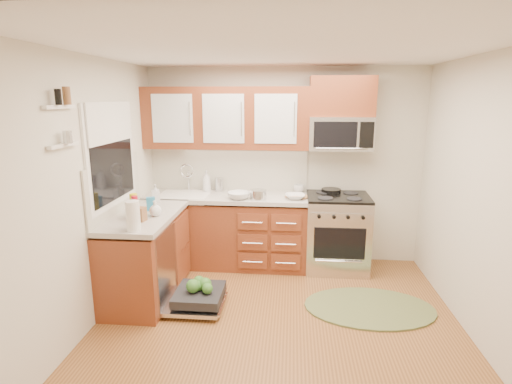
# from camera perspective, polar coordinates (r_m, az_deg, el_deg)

# --- Properties ---
(floor) EXTENTS (3.50, 3.50, 0.00)m
(floor) POSITION_cam_1_polar(r_m,az_deg,el_deg) (4.00, 3.09, -18.73)
(floor) COLOR brown
(floor) RESTS_ON ground
(ceiling) EXTENTS (3.50, 3.50, 0.00)m
(ceiling) POSITION_cam_1_polar(r_m,az_deg,el_deg) (3.41, 3.64, 19.70)
(ceiling) COLOR white
(ceiling) RESTS_ON ground
(wall_back) EXTENTS (3.50, 0.04, 2.50)m
(wall_back) POSITION_cam_1_polar(r_m,az_deg,el_deg) (5.21, 4.01, 3.67)
(wall_back) COLOR beige
(wall_back) RESTS_ON ground
(wall_front) EXTENTS (3.50, 0.04, 2.50)m
(wall_front) POSITION_cam_1_polar(r_m,az_deg,el_deg) (1.86, 1.40, -14.58)
(wall_front) COLOR beige
(wall_front) RESTS_ON ground
(wall_left) EXTENTS (0.04, 3.50, 2.50)m
(wall_left) POSITION_cam_1_polar(r_m,az_deg,el_deg) (3.96, -22.87, -0.43)
(wall_left) COLOR beige
(wall_left) RESTS_ON ground
(wall_right) EXTENTS (0.04, 3.50, 2.50)m
(wall_right) POSITION_cam_1_polar(r_m,az_deg,el_deg) (3.86, 30.26, -1.53)
(wall_right) COLOR beige
(wall_right) RESTS_ON ground
(base_cabinet_back) EXTENTS (2.05, 0.60, 0.85)m
(base_cabinet_back) POSITION_cam_1_polar(r_m,az_deg,el_deg) (5.19, -4.28, -5.77)
(base_cabinet_back) COLOR brown
(base_cabinet_back) RESTS_ON ground
(base_cabinet_left) EXTENTS (0.60, 1.25, 0.85)m
(base_cabinet_left) POSITION_cam_1_polar(r_m,az_deg,el_deg) (4.54, -15.42, -9.11)
(base_cabinet_left) COLOR brown
(base_cabinet_left) RESTS_ON ground
(countertop_back) EXTENTS (2.07, 0.64, 0.05)m
(countertop_back) POSITION_cam_1_polar(r_m,az_deg,el_deg) (5.05, -4.39, -0.71)
(countertop_back) COLOR beige
(countertop_back) RESTS_ON base_cabinet_back
(countertop_left) EXTENTS (0.64, 1.27, 0.05)m
(countertop_left) POSITION_cam_1_polar(r_m,az_deg,el_deg) (4.38, -15.68, -3.36)
(countertop_left) COLOR beige
(countertop_left) RESTS_ON base_cabinet_left
(backsplash_back) EXTENTS (2.05, 0.02, 0.57)m
(backsplash_back) POSITION_cam_1_polar(r_m,az_deg,el_deg) (5.27, -3.92, 3.34)
(backsplash_back) COLOR #BBB8A7
(backsplash_back) RESTS_ON ground
(backsplash_left) EXTENTS (0.02, 1.25, 0.57)m
(backsplash_left) POSITION_cam_1_polar(r_m,az_deg,el_deg) (4.42, -19.51, 0.66)
(backsplash_left) COLOR #BBB8A7
(backsplash_left) RESTS_ON ground
(upper_cabinets) EXTENTS (2.05, 0.35, 0.75)m
(upper_cabinets) POSITION_cam_1_polar(r_m,az_deg,el_deg) (5.04, -4.33, 10.49)
(upper_cabinets) COLOR brown
(upper_cabinets) RESTS_ON ground
(cabinet_over_mw) EXTENTS (0.76, 0.35, 0.47)m
(cabinet_over_mw) POSITION_cam_1_polar(r_m,az_deg,el_deg) (5.00, 12.17, 13.20)
(cabinet_over_mw) COLOR brown
(cabinet_over_mw) RESTS_ON ground
(range) EXTENTS (0.76, 0.64, 0.95)m
(range) POSITION_cam_1_polar(r_m,az_deg,el_deg) (5.12, 11.45, -5.69)
(range) COLOR silver
(range) RESTS_ON ground
(microwave) EXTENTS (0.76, 0.38, 0.40)m
(microwave) POSITION_cam_1_polar(r_m,az_deg,el_deg) (4.99, 11.96, 8.20)
(microwave) COLOR silver
(microwave) RESTS_ON ground
(sink) EXTENTS (0.62, 0.50, 0.26)m
(sink) POSITION_cam_1_polar(r_m,az_deg,el_deg) (5.17, -10.16, -1.70)
(sink) COLOR white
(sink) RESTS_ON ground
(dishwasher) EXTENTS (0.70, 0.60, 0.20)m
(dishwasher) POSITION_cam_1_polar(r_m,az_deg,el_deg) (4.31, -8.62, -14.76)
(dishwasher) COLOR silver
(dishwasher) RESTS_ON ground
(window) EXTENTS (0.03, 1.05, 1.05)m
(window) POSITION_cam_1_polar(r_m,az_deg,el_deg) (4.34, -19.99, 4.97)
(window) COLOR white
(window) RESTS_ON ground
(window_blind) EXTENTS (0.02, 0.96, 0.40)m
(window_blind) POSITION_cam_1_polar(r_m,az_deg,el_deg) (4.30, -20.04, 9.33)
(window_blind) COLOR white
(window_blind) RESTS_ON ground
(shelf_upper) EXTENTS (0.04, 0.40, 0.03)m
(shelf_upper) POSITION_cam_1_polar(r_m,az_deg,el_deg) (3.55, -26.26, 10.86)
(shelf_upper) COLOR white
(shelf_upper) RESTS_ON ground
(shelf_lower) EXTENTS (0.04, 0.40, 0.03)m
(shelf_lower) POSITION_cam_1_polar(r_m,az_deg,el_deg) (3.56, -25.77, 6.06)
(shelf_lower) COLOR white
(shelf_lower) RESTS_ON ground
(rug) EXTENTS (1.53, 1.22, 0.02)m
(rug) POSITION_cam_1_polar(r_m,az_deg,el_deg) (4.44, 15.87, -15.60)
(rug) COLOR #626F3F
(rug) RESTS_ON ground
(skillet) EXTENTS (0.28, 0.28, 0.05)m
(skillet) POSITION_cam_1_polar(r_m,az_deg,el_deg) (5.14, 10.68, 0.20)
(skillet) COLOR black
(skillet) RESTS_ON range
(stock_pot) EXTENTS (0.26, 0.26, 0.12)m
(stock_pot) POSITION_cam_1_polar(r_m,az_deg,el_deg) (4.80, 0.34, -0.38)
(stock_pot) COLOR silver
(stock_pot) RESTS_ON countertop_back
(cutting_board) EXTENTS (0.31, 0.25, 0.02)m
(cutting_board) POSITION_cam_1_polar(r_m,az_deg,el_deg) (4.95, 5.95, -0.62)
(cutting_board) COLOR #A47C4B
(cutting_board) RESTS_ON countertop_back
(canister) EXTENTS (0.14, 0.14, 0.18)m
(canister) POSITION_cam_1_polar(r_m,az_deg,el_deg) (5.24, -5.29, 1.07)
(canister) COLOR silver
(canister) RESTS_ON countertop_back
(paper_towel_roll) EXTENTS (0.15, 0.15, 0.28)m
(paper_towel_roll) POSITION_cam_1_polar(r_m,az_deg,el_deg) (3.83, -17.18, -3.27)
(paper_towel_roll) COLOR white
(paper_towel_roll) RESTS_ON countertop_left
(mustard_bottle) EXTENTS (0.09, 0.09, 0.24)m
(mustard_bottle) POSITION_cam_1_polar(r_m,az_deg,el_deg) (4.29, -17.05, -1.79)
(mustard_bottle) COLOR yellow
(mustard_bottle) RESTS_ON countertop_left
(red_bottle) EXTENTS (0.06, 0.06, 0.23)m
(red_bottle) POSITION_cam_1_polar(r_m,az_deg,el_deg) (4.22, -16.88, -2.09)
(red_bottle) COLOR red
(red_bottle) RESTS_ON countertop_left
(wooden_box) EXTENTS (0.15, 0.12, 0.14)m
(wooden_box) POSITION_cam_1_polar(r_m,az_deg,el_deg) (4.13, -16.46, -3.05)
(wooden_box) COLOR brown
(wooden_box) RESTS_ON countertop_left
(blue_carton) EXTENTS (0.11, 0.09, 0.15)m
(blue_carton) POSITION_cam_1_polar(r_m,az_deg,el_deg) (4.48, -14.79, -1.63)
(blue_carton) COLOR teal
(blue_carton) RESTS_ON countertop_left
(bowl_a) EXTENTS (0.25, 0.25, 0.06)m
(bowl_a) POSITION_cam_1_polar(r_m,az_deg,el_deg) (4.85, 5.61, -0.65)
(bowl_a) COLOR #999999
(bowl_a) RESTS_ON countertop_back
(bowl_b) EXTENTS (0.32, 0.32, 0.08)m
(bowl_b) POSITION_cam_1_polar(r_m,az_deg,el_deg) (4.83, -2.49, -0.50)
(bowl_b) COLOR #999999
(bowl_b) RESTS_ON countertop_back
(cup) EXTENTS (0.16, 0.16, 0.11)m
(cup) POSITION_cam_1_polar(r_m,az_deg,el_deg) (5.17, 6.16, 0.47)
(cup) COLOR #999999
(cup) RESTS_ON countertop_back
(soap_bottle_a) EXTENTS (0.13, 0.13, 0.28)m
(soap_bottle_a) POSITION_cam_1_polar(r_m,az_deg,el_deg) (5.23, -7.07, 1.57)
(soap_bottle_a) COLOR #999999
(soap_bottle_a) RESTS_ON countertop_back
(soap_bottle_b) EXTENTS (0.12, 0.12, 0.20)m
(soap_bottle_b) POSITION_cam_1_polar(r_m,az_deg,el_deg) (4.84, -14.17, -0.14)
(soap_bottle_b) COLOR #999999
(soap_bottle_b) RESTS_ON countertop_left
(soap_bottle_c) EXTENTS (0.16, 0.16, 0.16)m
(soap_bottle_c) POSITION_cam_1_polar(r_m,az_deg,el_deg) (4.25, -14.19, -2.28)
(soap_bottle_c) COLOR #999999
(soap_bottle_c) RESTS_ON countertop_left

